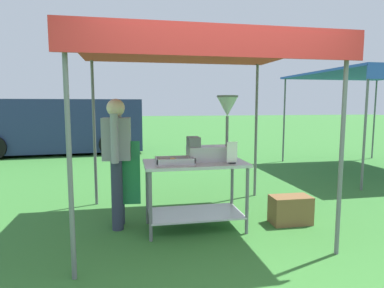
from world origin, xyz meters
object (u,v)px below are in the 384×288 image
stall_canopy (194,53)px  donut_fryer (215,136)px  menu_sign (232,154)px  van_navy (58,125)px  donut_tray (174,161)px  supply_crate (290,210)px  vendor (118,156)px  donut_cart (195,181)px  neighbour_tent (375,75)px

stall_canopy → donut_fryer: (0.27, -0.02, -1.01)m
menu_sign → van_navy: bearing=114.3°
stall_canopy → donut_tray: 1.32m
menu_sign → supply_crate: 1.16m
menu_sign → vendor: (-1.34, 0.45, -0.05)m
donut_cart → neighbour_tent: (4.70, 2.74, 1.59)m
stall_canopy → supply_crate: stall_canopy is taller
menu_sign → van_navy: 8.13m
donut_cart → van_navy: bearing=112.2°
vendor → supply_crate: size_ratio=3.10×
neighbour_tent → stall_canopy: bearing=-150.7°
donut_cart → van_navy: (-2.94, 7.20, 0.28)m
donut_tray → donut_fryer: bearing=13.0°
donut_cart → donut_fryer: donut_fryer is taller
donut_fryer → van_navy: 7.82m
donut_tray → menu_sign: 0.69m
supply_crate → van_navy: (-4.19, 7.27, 0.70)m
van_navy → donut_fryer: bearing=-65.8°
donut_cart → supply_crate: donut_cart is taller
supply_crate → donut_fryer: bearing=171.9°
donut_cart → menu_sign: 0.58m
donut_tray → neighbour_tent: size_ratio=0.14×
donut_tray → vendor: bearing=156.4°
neighbour_tent → supply_crate: bearing=-140.9°
stall_canopy → menu_sign: bearing=-36.5°
donut_tray → supply_crate: size_ratio=0.87×
donut_cart → donut_tray: 0.38m
stall_canopy → donut_fryer: bearing=-5.2°
donut_cart → donut_fryer: size_ratio=1.53×
donut_cart → neighbour_tent: 5.67m
menu_sign → neighbour_tent: neighbour_tent is taller
donut_cart → van_navy: van_navy is taller
donut_tray → supply_crate: donut_tray is taller
supply_crate → neighbour_tent: (3.45, 2.81, 2.01)m
donut_fryer → van_navy: size_ratio=0.16×
donut_fryer → neighbour_tent: 5.28m
menu_sign → vendor: size_ratio=0.16×
donut_tray → donut_fryer: size_ratio=0.56×
menu_sign → neighbour_tent: 5.35m
donut_cart → menu_sign: bearing=-26.5°
donut_tray → van_navy: 7.73m
supply_crate → donut_cart: bearing=176.9°
donut_cart → donut_tray: (-0.26, -0.05, 0.27)m
van_navy → neighbour_tent: size_ratio=1.58×
menu_sign → supply_crate: (0.85, 0.13, -0.77)m
donut_tray → donut_cart: bearing=10.4°
donut_fryer → van_navy: (-3.21, 7.13, -0.27)m
vendor → donut_cart: bearing=-14.7°
donut_cart → van_navy: size_ratio=0.24×
donut_cart → vendor: bearing=165.3°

